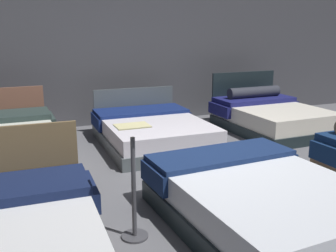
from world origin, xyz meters
The scene contains 6 objects.
ground_plane centered at (0.00, 0.00, -0.01)m, with size 18.00×18.00×0.02m, color #5B5B60.
showroom_back_wall centered at (0.00, 3.39, 1.75)m, with size 18.00×0.06×3.50m, color #47474C.
bed_1 centered at (0.02, -1.13, 0.23)m, with size 1.73×2.16×0.51m.
bed_4 centered at (-0.03, 1.75, 0.22)m, with size 1.63×2.13×0.78m.
bed_5 centered at (2.28, 1.77, 0.26)m, with size 1.65×2.04×0.99m.
price_sign centered at (-1.15, -0.91, 0.40)m, with size 0.28×0.24×1.03m.
Camera 1 is at (-2.01, -3.84, 1.79)m, focal length 40.52 mm.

